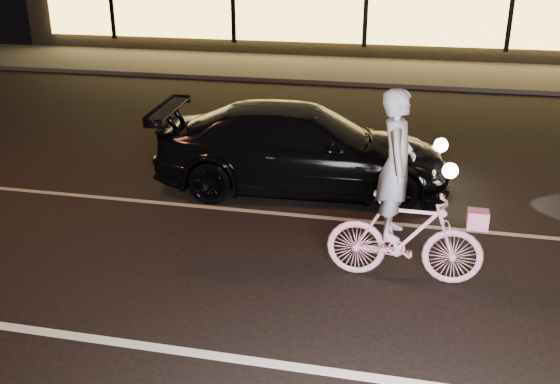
# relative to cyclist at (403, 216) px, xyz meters

# --- Properties ---
(ground) EXTENTS (90.00, 90.00, 0.00)m
(ground) POSITION_rel_cyclist_xyz_m (-1.78, -0.44, -0.83)
(ground) COLOR black
(ground) RESTS_ON ground
(lane_stripe_near) EXTENTS (60.00, 0.12, 0.01)m
(lane_stripe_near) POSITION_rel_cyclist_xyz_m (-1.78, -1.94, -0.82)
(lane_stripe_near) COLOR silver
(lane_stripe_near) RESTS_ON ground
(lane_stripe_far) EXTENTS (60.00, 0.10, 0.01)m
(lane_stripe_far) POSITION_rel_cyclist_xyz_m (-1.78, 1.56, -0.82)
(lane_stripe_far) COLOR gray
(lane_stripe_far) RESTS_ON ground
(sidewalk) EXTENTS (30.00, 4.00, 0.12)m
(sidewalk) POSITION_rel_cyclist_xyz_m (-1.78, 12.56, -0.77)
(sidewalk) COLOR #383533
(sidewalk) RESTS_ON ground
(cyclist) EXTENTS (1.84, 0.63, 2.32)m
(cyclist) POSITION_rel_cyclist_xyz_m (0.00, 0.00, 0.00)
(cyclist) COLOR #FF519B
(cyclist) RESTS_ON ground
(sedan) EXTENTS (4.89, 2.34, 1.37)m
(sedan) POSITION_rel_cyclist_xyz_m (-1.68, 2.69, -0.14)
(sedan) COLOR black
(sedan) RESTS_ON ground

